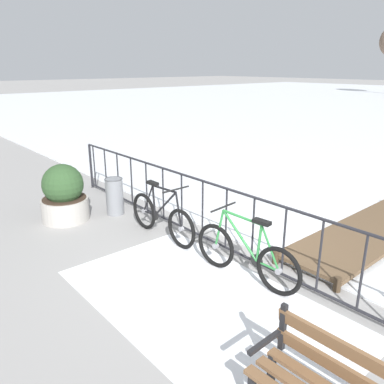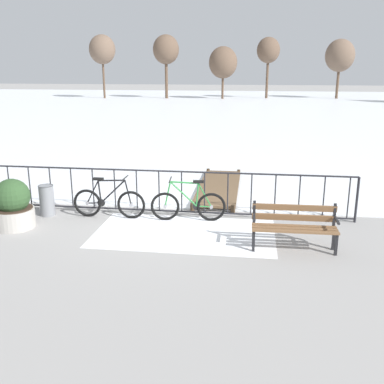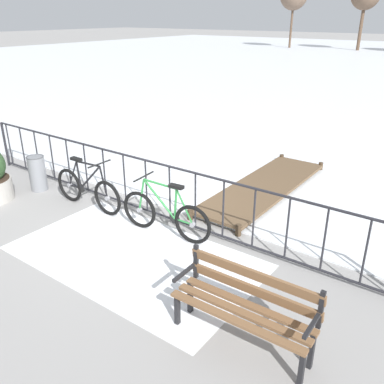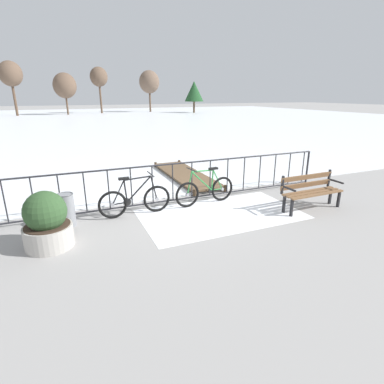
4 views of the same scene
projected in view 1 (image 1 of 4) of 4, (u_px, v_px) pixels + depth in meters
ground_plane at (225, 252)px, 6.11m from camera, size 160.00×160.00×0.00m
snow_patch at (203, 302)px, 4.79m from camera, size 3.78×2.14×0.01m
railing_fence at (226, 219)px, 5.93m from camera, size 9.06×0.06×1.07m
bicycle_near_railing at (161, 217)px, 6.51m from camera, size 1.71×0.52×0.97m
bicycle_second at (245, 255)px, 5.21m from camera, size 1.71×0.52×0.97m
planter_with_shrub at (64, 195)px, 7.24m from camera, size 0.87×0.87×1.09m
trash_bin at (115, 196)px, 7.57m from camera, size 0.35×0.35×0.73m
wooden_dock at (369, 232)px, 6.54m from camera, size 1.10×3.90×0.20m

